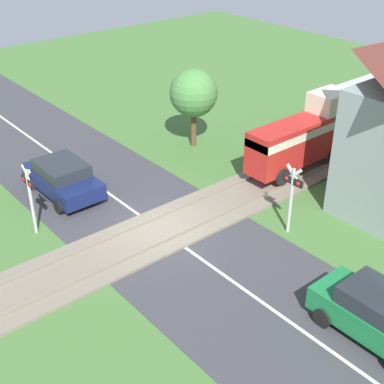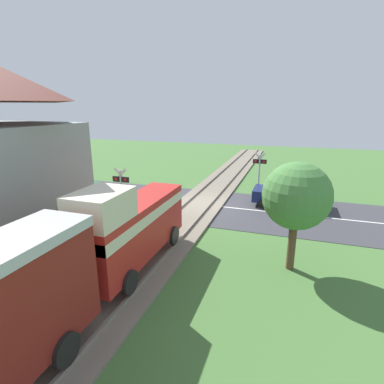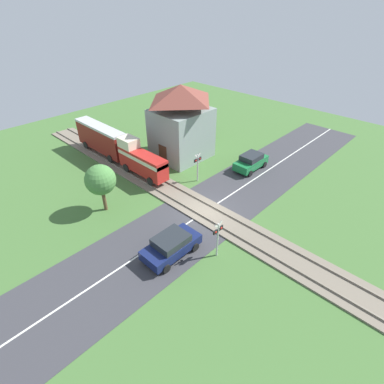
% 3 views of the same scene
% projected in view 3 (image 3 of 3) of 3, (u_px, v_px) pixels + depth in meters
% --- Properties ---
extents(ground_plane, '(60.00, 60.00, 0.00)m').
position_uv_depth(ground_plane, '(205.00, 212.00, 23.73)').
color(ground_plane, '#426B33').
extents(road_surface, '(48.00, 6.40, 0.02)m').
position_uv_depth(road_surface, '(205.00, 212.00, 23.72)').
color(road_surface, '#38383D').
rests_on(road_surface, ground_plane).
extents(track_bed, '(2.80, 48.00, 0.24)m').
position_uv_depth(track_bed, '(205.00, 211.00, 23.69)').
color(track_bed, '#756B5B').
rests_on(track_bed, ground_plane).
extents(train, '(1.58, 13.33, 3.18)m').
position_uv_depth(train, '(117.00, 147.00, 29.46)').
color(train, red).
rests_on(train, track_bed).
extents(car_near_crossing, '(3.99, 2.02, 1.49)m').
position_uv_depth(car_near_crossing, '(171.00, 245.00, 19.46)').
color(car_near_crossing, '#141E4C').
rests_on(car_near_crossing, ground_plane).
extents(car_far_side, '(3.78, 1.83, 1.58)m').
position_uv_depth(car_far_side, '(251.00, 161.00, 29.07)').
color(car_far_side, '#197038').
rests_on(car_far_side, ground_plane).
extents(crossing_signal_west_approach, '(0.90, 0.18, 2.78)m').
position_uv_depth(crossing_signal_west_approach, '(218.00, 235.00, 18.79)').
color(crossing_signal_west_approach, '#B7B7B7').
rests_on(crossing_signal_west_approach, ground_plane).
extents(crossing_signal_east_approach, '(0.90, 0.18, 2.78)m').
position_uv_depth(crossing_signal_east_approach, '(198.00, 163.00, 26.67)').
color(crossing_signal_east_approach, '#B7B7B7').
rests_on(crossing_signal_east_approach, ground_plane).
extents(station_building, '(5.65, 5.11, 7.41)m').
position_uv_depth(station_building, '(181.00, 124.00, 29.84)').
color(station_building, gray).
rests_on(station_building, ground_plane).
extents(pedestrian_by_station, '(0.42, 0.42, 1.69)m').
position_uv_depth(pedestrian_by_station, '(151.00, 162.00, 29.04)').
color(pedestrian_by_station, '#2D4C8E').
rests_on(pedestrian_by_station, ground_plane).
extents(tree_by_station, '(1.84, 1.84, 2.76)m').
position_uv_depth(tree_by_station, '(204.00, 124.00, 34.75)').
color(tree_by_station, brown).
rests_on(tree_by_station, ground_plane).
extents(tree_roadside_hedge, '(2.34, 2.34, 3.93)m').
position_uv_depth(tree_roadside_hedge, '(100.00, 180.00, 22.48)').
color(tree_roadside_hedge, brown).
rests_on(tree_roadside_hedge, ground_plane).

